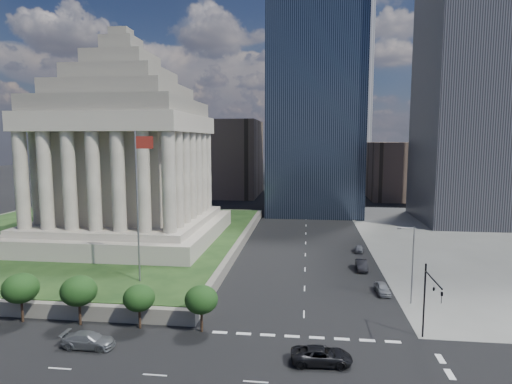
# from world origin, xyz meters

# --- Properties ---
(ground) EXTENTS (500.00, 500.00, 0.00)m
(ground) POSITION_xyz_m (0.00, 100.00, 0.00)
(ground) COLOR black
(ground) RESTS_ON ground
(plaza_terrace) EXTENTS (66.00, 70.00, 1.80)m
(plaza_terrace) POSITION_xyz_m (-45.00, 50.00, 0.90)
(plaza_terrace) COLOR #665F57
(plaza_terrace) RESTS_ON ground
(plaza_lawn) EXTENTS (64.00, 68.00, 0.10)m
(plaza_lawn) POSITION_xyz_m (-45.00, 50.00, 1.85)
(plaza_lawn) COLOR black
(plaza_lawn) RESTS_ON plaza_terrace
(war_memorial) EXTENTS (34.00, 34.00, 39.00)m
(war_memorial) POSITION_xyz_m (-34.00, 48.00, 21.40)
(war_memorial) COLOR gray
(war_memorial) RESTS_ON plaza_lawn
(flagpole) EXTENTS (2.52, 0.24, 20.00)m
(flagpole) POSITION_xyz_m (-21.83, 24.00, 13.11)
(flagpole) COLOR slate
(flagpole) RESTS_ON plaza_lawn
(midrise_glass) EXTENTS (26.00, 26.00, 60.00)m
(midrise_glass) POSITION_xyz_m (2.00, 95.00, 30.00)
(midrise_glass) COLOR black
(midrise_glass) RESTS_ON ground
(highrise_ne) EXTENTS (26.00, 28.00, 100.00)m
(highrise_ne) POSITION_xyz_m (42.00, 85.00, 50.00)
(highrise_ne) COLOR black
(highrise_ne) RESTS_ON ground
(building_filler_ne) EXTENTS (20.00, 30.00, 20.00)m
(building_filler_ne) POSITION_xyz_m (32.00, 130.00, 10.00)
(building_filler_ne) COLOR brown
(building_filler_ne) RESTS_ON ground
(building_filler_nw) EXTENTS (24.00, 30.00, 28.00)m
(building_filler_nw) POSITION_xyz_m (-30.00, 130.00, 14.00)
(building_filler_nw) COLOR brown
(building_filler_nw) RESTS_ON ground
(traffic_signal_ne) EXTENTS (0.30, 5.74, 8.00)m
(traffic_signal_ne) POSITION_xyz_m (12.50, 13.70, 5.25)
(traffic_signal_ne) COLOR black
(traffic_signal_ne) RESTS_ON ground
(street_lamp_north) EXTENTS (2.13, 0.22, 10.00)m
(street_lamp_north) POSITION_xyz_m (13.33, 25.00, 5.66)
(street_lamp_north) COLOR slate
(street_lamp_north) RESTS_ON ground
(pickup_truck) EXTENTS (5.87, 3.01, 1.58)m
(pickup_truck) POSITION_xyz_m (1.71, 8.74, 0.79)
(pickup_truck) COLOR black
(pickup_truck) RESTS_ON ground
(suv_grey) EXTENTS (2.19, 5.33, 1.54)m
(suv_grey) POSITION_xyz_m (-21.37, 9.11, 0.77)
(suv_grey) COLOR #595C61
(suv_grey) RESTS_ON ground
(parked_sedan_near) EXTENTS (4.29, 1.91, 1.43)m
(parked_sedan_near) POSITION_xyz_m (10.51, 28.28, 0.72)
(parked_sedan_near) COLOR gray
(parked_sedan_near) RESTS_ON ground
(parked_sedan_mid) EXTENTS (1.71, 4.76, 1.56)m
(parked_sedan_mid) POSITION_xyz_m (9.00, 38.79, 0.78)
(parked_sedan_mid) COLOR black
(parked_sedan_mid) RESTS_ON ground
(parked_sedan_far) EXTENTS (2.11, 3.94, 1.27)m
(parked_sedan_far) POSITION_xyz_m (9.94, 50.09, 0.64)
(parked_sedan_far) COLOR slate
(parked_sedan_far) RESTS_ON ground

